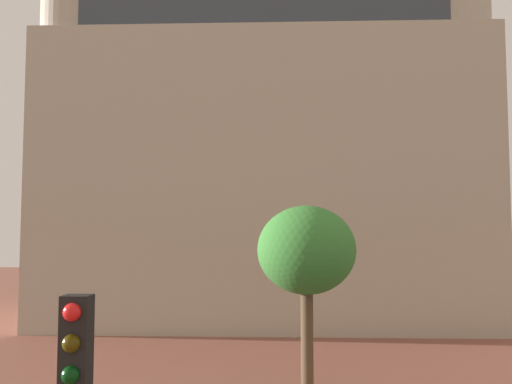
{
  "coord_description": "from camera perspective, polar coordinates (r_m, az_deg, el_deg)",
  "views": [
    {
      "loc": [
        0.86,
        -1.03,
        4.89
      ],
      "look_at": [
        0.45,
        10.25,
        5.69
      ],
      "focal_mm": 38.12,
      "sensor_mm": 36.0,
      "label": 1
    }
  ],
  "objects": [
    {
      "name": "landmark_building",
      "position": [
        30.53,
        0.25,
        5.45
      ],
      "size": [
        23.02,
        10.25,
        31.54
      ],
      "color": "#B2A893",
      "rests_on": "ground_plane"
    },
    {
      "name": "tree_curb_far",
      "position": [
        16.01,
        5.32,
        -6.24
      ],
      "size": [
        2.88,
        2.88,
        5.62
      ],
      "color": "brown",
      "rests_on": "ground_plane"
    }
  ]
}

